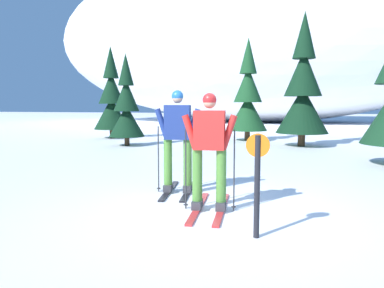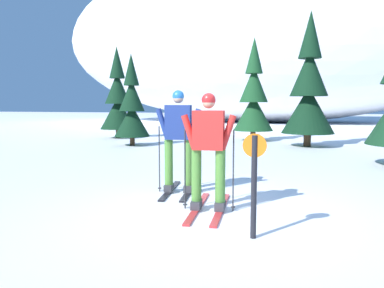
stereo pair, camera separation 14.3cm
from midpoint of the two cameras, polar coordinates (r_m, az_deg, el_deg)
ground_plane at (r=5.59m, az=4.42°, el=-10.54°), size 120.00×120.00×0.00m
skier_navy_jacket at (r=6.69m, az=-2.80°, el=0.83°), size 0.83×1.60×1.84m
skier_red_jacket at (r=5.56m, az=1.92°, el=-0.81°), size 0.83×1.80×1.76m
pine_tree_far_left at (r=18.02m, az=-12.37°, el=6.56°), size 1.65×1.65×4.27m
pine_tree_left at (r=14.63m, az=-10.22°, el=5.51°), size 1.36×1.36×3.52m
pine_tree_center_left at (r=16.59m, az=8.23°, el=6.93°), size 1.72×1.72×4.44m
pine_tree_center_right at (r=14.76m, az=16.24°, el=7.79°), size 1.94×1.94×5.01m
snow_ridge_background at (r=34.48m, az=10.04°, el=15.69°), size 36.81×17.38×14.80m
trail_marker_post at (r=4.51m, az=8.99°, el=-5.21°), size 0.28×0.07×1.26m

